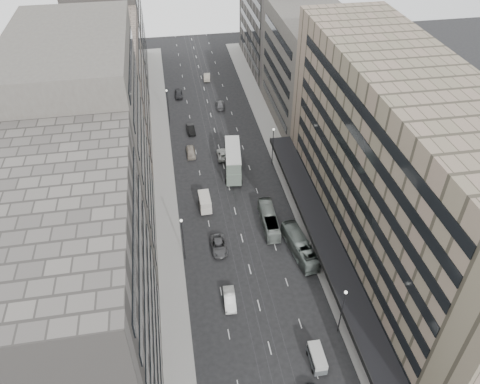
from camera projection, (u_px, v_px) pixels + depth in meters
ground at (260, 311)px, 66.24m from camera, size 220.00×220.00×0.00m
sidewalk_right at (280, 156)px, 96.66m from camera, size 4.00×125.00×0.15m
sidewalk_left at (163, 167)px, 93.44m from camera, size 4.00×125.00×0.15m
department_store at (400, 178)px, 65.94m from camera, size 19.20×60.00×30.00m
building_right_mid at (310, 69)px, 101.64m from camera, size 15.00×28.00×24.00m
building_right_far at (278, 15)px, 123.48m from camera, size 15.00×32.00×28.00m
building_left_a at (75, 313)px, 47.84m from camera, size 15.00×28.00×30.00m
building_left_b at (91, 152)px, 67.36m from camera, size 15.00×26.00×34.00m
building_left_c at (106, 95)px, 90.95m from camera, size 15.00×28.00×25.00m
building_left_d at (111, 29)px, 115.40m from camera, size 15.00×38.00×28.00m
lamp_right_near at (343, 307)px, 60.44m from camera, size 0.44×0.44×8.32m
lamp_right_far at (273, 142)px, 91.22m from camera, size 0.44×0.44×8.32m
lamp_left_near at (183, 235)px, 70.92m from camera, size 0.44×0.44×8.32m
lamp_left_far at (168, 102)px, 104.01m from camera, size 0.44×0.44×8.32m
bus_near at (300, 246)px, 74.26m from camera, size 3.80×10.74×2.93m
bus_far at (269, 220)px, 79.31m from camera, size 2.65×9.82×2.71m
double_decker at (233, 160)px, 90.27m from camera, size 4.10×10.32×5.50m
vw_microbus at (317, 358)px, 59.19m from camera, size 1.87×3.97×2.12m
panel_van at (205, 202)px, 82.77m from camera, size 2.21×4.37×2.73m
sedan_1 at (230, 299)px, 66.96m from camera, size 1.85×4.67×1.51m
sedan_2 at (219, 246)px, 75.34m from camera, size 2.44×5.25×1.45m
sedan_4 at (191, 152)px, 96.47m from camera, size 1.82×4.50×1.53m
sedan_5 at (191, 129)px, 103.61m from camera, size 1.77×4.52×1.47m
sedan_6 at (223, 154)px, 96.00m from camera, size 2.42×4.91×1.34m
sedan_7 at (220, 105)px, 112.61m from camera, size 2.39×4.85×1.36m
sedan_8 at (179, 94)px, 116.84m from camera, size 1.96×4.57×1.54m
sedan_9 at (207, 77)px, 124.65m from camera, size 2.12×4.80×1.53m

